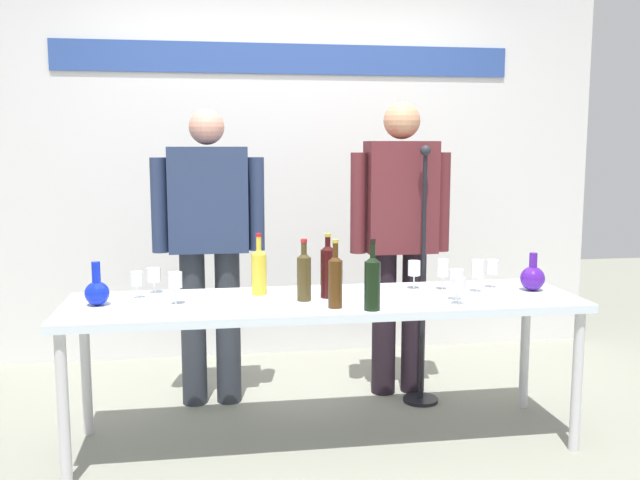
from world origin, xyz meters
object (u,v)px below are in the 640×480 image
object	(u,v)px
wine_bottle_0	(259,270)
wine_glass_right_4	(478,269)
decanter_blue_right	(533,277)
wine_bottle_1	(304,274)
wine_glass_right_5	(457,278)
microphone_stand	(422,319)
wine_bottle_3	(335,279)
wine_bottle_4	(328,269)
presenter_left	(209,238)
wine_glass_left_0	(137,279)
wine_glass_right_2	(493,268)
presenter_right	(400,230)
wine_glass_left_2	(175,281)
wine_bottle_2	(372,281)
decanter_blue_left	(97,291)
wine_glass_left_1	(154,275)
wine_glass_right_1	(414,269)
wine_glass_right_0	(443,268)
wine_glass_right_3	(459,286)
display_table	(325,310)

from	to	relation	value
wine_bottle_0	wine_glass_right_4	size ratio (longest dim) A/B	1.84
decanter_blue_right	wine_bottle_1	xyz separation A→B (m)	(-1.18, -0.05, 0.06)
wine_glass_right_5	microphone_stand	world-z (taller)	microphone_stand
wine_bottle_3	wine_bottle_4	size ratio (longest dim) A/B	1.00
presenter_left	wine_glass_left_0	bearing A→B (deg)	-124.84
wine_glass_right_2	wine_glass_right_4	size ratio (longest dim) A/B	0.89
wine_bottle_1	wine_glass_left_0	world-z (taller)	wine_bottle_1
presenter_right	wine_glass_right_2	world-z (taller)	presenter_right
wine_bottle_0	wine_glass_left_2	xyz separation A→B (m)	(-0.40, -0.17, -0.01)
wine_bottle_2	wine_glass_right_5	xyz separation A→B (m)	(0.44, 0.13, -0.02)
decanter_blue_right	presenter_left	distance (m)	1.74
wine_bottle_0	presenter_right	bearing A→B (deg)	29.96
wine_bottle_0	wine_bottle_4	bearing A→B (deg)	-20.71
decanter_blue_left	wine_glass_left_1	world-z (taller)	decanter_blue_left
wine_glass_left_1	wine_glass_right_4	xyz separation A→B (m)	(1.60, -0.23, 0.03)
wine_glass_right_1	wine_bottle_1	bearing A→B (deg)	-163.50
microphone_stand	wine_bottle_0	bearing A→B (deg)	-161.77
wine_bottle_1	decanter_blue_right	bearing A→B (deg)	2.45
presenter_right	wine_glass_right_0	world-z (taller)	presenter_right
presenter_left	wine_bottle_0	size ratio (longest dim) A/B	5.41
wine_bottle_1	wine_glass_right_0	distance (m)	0.74
presenter_left	wine_glass_right_1	bearing A→B (deg)	-25.25
wine_glass_left_0	wine_glass_right_1	world-z (taller)	wine_glass_right_1
wine_bottle_3	wine_glass_right_5	world-z (taller)	wine_bottle_3
decanter_blue_left	decanter_blue_right	xyz separation A→B (m)	(2.14, 0.00, 0.00)
wine_glass_left_0	wine_glass_right_1	bearing A→B (deg)	0.42
wine_bottle_3	wine_glass_left_1	xyz separation A→B (m)	(-0.84, 0.44, -0.04)
wine_bottle_1	wine_glass_right_4	bearing A→B (deg)	2.88
wine_glass_right_2	wine_glass_right_3	size ratio (longest dim) A/B	1.15
wine_glass_left_0	wine_bottle_1	bearing A→B (deg)	-11.84
wine_glass_right_3	microphone_stand	world-z (taller)	microphone_stand
decanter_blue_left	wine_bottle_0	bearing A→B (deg)	9.18
wine_bottle_2	wine_glass_right_0	world-z (taller)	wine_bottle_2
wine_glass_right_5	wine_bottle_2	bearing A→B (deg)	-163.62
decanter_blue_right	microphone_stand	world-z (taller)	microphone_stand
presenter_left	wine_bottle_4	size ratio (longest dim) A/B	5.27
wine_glass_left_2	wine_glass_right_2	distance (m)	1.61
wine_bottle_2	wine_glass_right_3	world-z (taller)	wine_bottle_2
presenter_left	wine_glass_right_5	distance (m)	1.40
wine_bottle_0	wine_glass_right_3	world-z (taller)	wine_bottle_0
presenter_right	wine_bottle_4	size ratio (longest dim) A/B	5.42
display_table	wine_glass_right_0	world-z (taller)	wine_glass_right_0
wine_bottle_4	microphone_stand	world-z (taller)	microphone_stand
wine_glass_right_0	wine_glass_right_2	world-z (taller)	wine_glass_right_0
wine_bottle_0	wine_glass_left_0	xyz separation A→B (m)	(-0.59, -0.01, -0.03)
wine_bottle_1	wine_glass_left_0	distance (m)	0.81
wine_glass_right_3	wine_bottle_3	bearing A→B (deg)	176.64
wine_bottle_1	wine_glass_right_4	world-z (taller)	wine_bottle_1
wine_bottle_3	wine_glass_right_1	world-z (taller)	wine_bottle_3
wine_glass_left_2	wine_bottle_2	bearing A→B (deg)	-15.40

